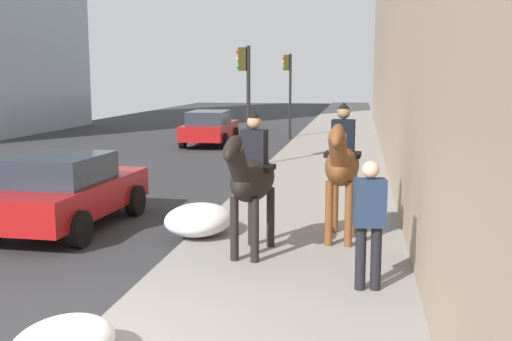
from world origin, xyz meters
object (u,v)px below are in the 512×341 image
at_px(pedestrian_greeting, 369,217).
at_px(mounted_horse_far, 342,164).
at_px(traffic_light_far_curb, 288,82).
at_px(mounted_horse_near, 252,177).
at_px(traffic_light_near_curb, 246,87).
at_px(car_mid_lane, 67,191).
at_px(car_near_lane, 210,127).

bearing_deg(pedestrian_greeting, mounted_horse_far, 2.44).
bearing_deg(traffic_light_far_curb, pedestrian_greeting, -170.47).
bearing_deg(traffic_light_far_curb, mounted_horse_near, -175.06).
height_order(traffic_light_near_curb, traffic_light_far_curb, traffic_light_far_curb).
xyz_separation_m(mounted_horse_far, car_mid_lane, (0.43, 5.17, -0.69)).
relative_size(pedestrian_greeting, traffic_light_near_curb, 0.45).
bearing_deg(traffic_light_near_curb, mounted_horse_far, -159.12).
bearing_deg(car_near_lane, pedestrian_greeting, -162.14).
height_order(car_mid_lane, traffic_light_near_curb, traffic_light_near_curb).
xyz_separation_m(pedestrian_greeting, car_mid_lane, (2.86, 5.61, -0.36)).
bearing_deg(mounted_horse_far, mounted_horse_near, -47.34).
bearing_deg(mounted_horse_near, car_mid_lane, -104.65).
height_order(mounted_horse_far, car_near_lane, mounted_horse_far).
xyz_separation_m(mounted_horse_near, traffic_light_near_curb, (9.43, 1.84, 1.20)).
bearing_deg(mounted_horse_near, traffic_light_far_curb, -168.02).
distance_m(car_near_lane, car_mid_lane, 14.53).
xyz_separation_m(mounted_horse_far, car_near_lane, (14.94, 5.94, -0.68)).
xyz_separation_m(mounted_horse_near, traffic_light_far_curb, (19.03, 1.64, 1.25)).
height_order(mounted_horse_near, traffic_light_near_curb, traffic_light_near_curb).
bearing_deg(pedestrian_greeting, traffic_light_near_curb, 10.88).
xyz_separation_m(traffic_light_near_curb, traffic_light_far_curb, (9.59, -0.20, 0.05)).
relative_size(car_mid_lane, traffic_light_far_curb, 1.04).
distance_m(car_mid_lane, traffic_light_near_curb, 8.35).
xyz_separation_m(car_near_lane, car_mid_lane, (-14.51, -0.77, -0.01)).
bearing_deg(mounted_horse_near, traffic_light_near_curb, -161.91).
height_order(mounted_horse_near, pedestrian_greeting, mounted_horse_near).
xyz_separation_m(mounted_horse_near, car_mid_lane, (1.52, 3.83, -0.61)).
bearing_deg(pedestrian_greeting, traffic_light_far_curb, 1.84).
distance_m(car_near_lane, traffic_light_far_curb, 4.59).
height_order(mounted_horse_near, car_mid_lane, mounted_horse_near).
relative_size(mounted_horse_far, car_near_lane, 0.52).
height_order(car_near_lane, traffic_light_far_curb, traffic_light_far_curb).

